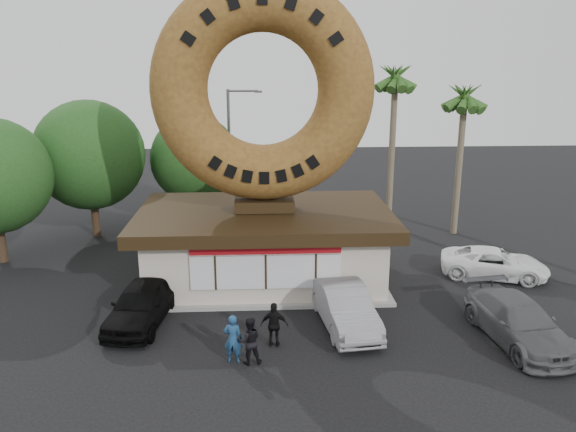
# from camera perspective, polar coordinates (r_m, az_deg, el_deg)

# --- Properties ---
(ground) EXTENTS (90.00, 90.00, 0.00)m
(ground) POSITION_cam_1_polar(r_m,az_deg,el_deg) (20.49, -2.11, -12.77)
(ground) COLOR black
(ground) RESTS_ON ground
(donut_shop) EXTENTS (11.20, 7.20, 3.80)m
(donut_shop) POSITION_cam_1_polar(r_m,az_deg,el_deg) (25.29, -2.37, -2.73)
(donut_shop) COLOR beige
(donut_shop) RESTS_ON ground
(giant_donut) EXTENTS (9.38, 2.39, 9.38)m
(giant_donut) POSITION_cam_1_polar(r_m,az_deg,el_deg) (24.03, -2.55, 12.68)
(giant_donut) COLOR olive
(giant_donut) RESTS_ON donut_shop
(tree_west) EXTENTS (6.00, 6.00, 7.65)m
(tree_west) POSITION_cam_1_polar(r_m,az_deg,el_deg) (32.77, -19.53, 5.84)
(tree_west) COLOR #473321
(tree_west) RESTS_ON ground
(tree_mid) EXTENTS (5.20, 5.20, 6.63)m
(tree_mid) POSITION_cam_1_polar(r_m,az_deg,el_deg) (33.71, -9.45, 5.72)
(tree_mid) COLOR #473321
(tree_mid) RESTS_ON ground
(palm_near) EXTENTS (2.60, 2.60, 9.75)m
(palm_near) POSITION_cam_1_polar(r_m,az_deg,el_deg) (32.94, 10.84, 13.12)
(palm_near) COLOR #726651
(palm_near) RESTS_ON ground
(palm_far) EXTENTS (2.60, 2.60, 8.75)m
(palm_far) POSITION_cam_1_polar(r_m,az_deg,el_deg) (32.57, 17.48, 11.02)
(palm_far) COLOR #726651
(palm_far) RESTS_ON ground
(street_lamp) EXTENTS (2.11, 0.20, 8.00)m
(street_lamp) POSITION_cam_1_polar(r_m,az_deg,el_deg) (34.45, -5.73, 6.84)
(street_lamp) COLOR #59595E
(street_lamp) RESTS_ON ground
(person_left) EXTENTS (0.68, 0.50, 1.70)m
(person_left) POSITION_cam_1_polar(r_m,az_deg,el_deg) (19.03, -5.61, -12.31)
(person_left) COLOR navy
(person_left) RESTS_ON ground
(person_center) EXTENTS (0.86, 0.71, 1.63)m
(person_center) POSITION_cam_1_polar(r_m,az_deg,el_deg) (18.94, -3.93, -12.54)
(person_center) COLOR black
(person_center) RESTS_ON ground
(person_right) EXTENTS (1.00, 0.51, 1.64)m
(person_right) POSITION_cam_1_polar(r_m,az_deg,el_deg) (19.91, -1.39, -11.00)
(person_right) COLOR black
(person_right) RESTS_ON ground
(car_black) EXTENTS (2.47, 4.84, 1.58)m
(car_black) POSITION_cam_1_polar(r_m,az_deg,el_deg) (22.25, -14.70, -8.63)
(car_black) COLOR black
(car_black) RESTS_ON ground
(car_silver) EXTENTS (2.25, 4.93, 1.57)m
(car_silver) POSITION_cam_1_polar(r_m,az_deg,el_deg) (21.42, 5.80, -9.16)
(car_silver) COLOR gray
(car_silver) RESTS_ON ground
(car_grey) EXTENTS (2.73, 5.44, 1.52)m
(car_grey) POSITION_cam_1_polar(r_m,az_deg,el_deg) (21.88, 22.33, -9.86)
(car_grey) COLOR #5A5C5F
(car_grey) RESTS_ON ground
(car_white) EXTENTS (5.22, 3.56, 1.33)m
(car_white) POSITION_cam_1_polar(r_m,az_deg,el_deg) (27.66, 20.23, -4.50)
(car_white) COLOR white
(car_white) RESTS_ON ground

